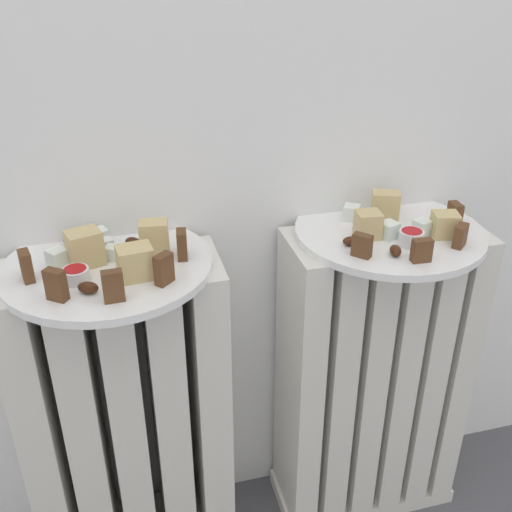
{
  "coord_description": "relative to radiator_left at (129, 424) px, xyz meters",
  "views": [
    {
      "loc": [
        -0.21,
        -0.51,
        1.02
      ],
      "look_at": [
        0.0,
        0.28,
        0.59
      ],
      "focal_mm": 41.88,
      "sensor_mm": 36.0,
      "label": 1
    }
  ],
  "objects": [
    {
      "name": "radiator_left",
      "position": [
        0.0,
        0.0,
        0.0
      ],
      "size": [
        0.35,
        0.15,
        0.6
      ],
      "color": "silver",
      "rests_on": "ground_plane"
    },
    {
      "name": "marble_cake_slice_right_1",
      "position": [
        0.45,
        0.03,
        0.34
      ],
      "size": [
        0.05,
        0.04,
        0.05
      ],
      "primitive_type": "cube",
      "rotation": [
        0.0,
        0.0,
        -0.38
      ],
      "color": "tan",
      "rests_on": "plate_right"
    },
    {
      "name": "medjool_date_left_2",
      "position": [
        -0.03,
        -0.08,
        0.32
      ],
      "size": [
        0.03,
        0.02,
        0.02
      ],
      "primitive_type": "ellipsoid",
      "rotation": [
        0.0,
        0.0,
        2.79
      ],
      "color": "#3D1E0F",
      "rests_on": "plate_left"
    },
    {
      "name": "medjool_date_left_1",
      "position": [
        -0.05,
        0.07,
        0.32
      ],
      "size": [
        0.03,
        0.03,
        0.01
      ],
      "primitive_type": "ellipsoid",
      "rotation": [
        0.0,
        0.0,
        2.02
      ],
      "color": "#3D1E0F",
      "rests_on": "plate_left"
    },
    {
      "name": "medjool_date_right_2",
      "position": [
        0.49,
        0.07,
        0.32
      ],
      "size": [
        0.02,
        0.03,
        0.02
      ],
      "primitive_type": "ellipsoid",
      "rotation": [
        0.0,
        0.0,
        1.92
      ],
      "color": "#3D1E0F",
      "rests_on": "plate_right"
    },
    {
      "name": "dark_cake_slice_left_3",
      "position": [
        0.07,
        -0.08,
        0.34
      ],
      "size": [
        0.03,
        0.03,
        0.04
      ],
      "primitive_type": "cube",
      "rotation": [
        0.0,
        0.0,
        0.74
      ],
      "color": "#56351E",
      "rests_on": "plate_left"
    },
    {
      "name": "dark_cake_slice_right_0",
      "position": [
        0.36,
        -0.08,
        0.33
      ],
      "size": [
        0.03,
        0.03,
        0.03
      ],
      "primitive_type": "cube",
      "rotation": [
        0.0,
        0.0,
        -0.83
      ],
      "color": "#56351E",
      "rests_on": "plate_right"
    },
    {
      "name": "marble_cake_slice_left_0",
      "position": [
        -0.03,
        0.0,
        0.34
      ],
      "size": [
        0.06,
        0.05,
        0.05
      ],
      "primitive_type": "cube",
      "rotation": [
        0.0,
        0.0,
        0.31
      ],
      "color": "tan",
      "rests_on": "plate_left"
    },
    {
      "name": "dark_cake_slice_left_0",
      "position": [
        -0.11,
        -0.03,
        0.34
      ],
      "size": [
        0.02,
        0.03,
        0.04
      ],
      "primitive_type": "cube",
      "rotation": [
        0.0,
        0.0,
        -1.34
      ],
      "color": "#56351E",
      "rests_on": "plate_left"
    },
    {
      "name": "marble_cake_slice_right_0",
      "position": [
        0.52,
        -0.05,
        0.33
      ],
      "size": [
        0.05,
        0.04,
        0.04
      ],
      "primitive_type": "cube",
      "rotation": [
        0.0,
        0.0,
        -0.26
      ],
      "color": "tan",
      "rests_on": "plate_right"
    },
    {
      "name": "dark_cake_slice_right_1",
      "position": [
        0.44,
        -0.11,
        0.33
      ],
      "size": [
        0.03,
        0.02,
        0.03
      ],
      "primitive_type": "cube",
      "rotation": [
        0.0,
        0.0,
        -0.05
      ],
      "color": "#56351E",
      "rests_on": "plate_right"
    },
    {
      "name": "dark_cake_slice_right_2",
      "position": [
        0.52,
        -0.08,
        0.33
      ],
      "size": [
        0.03,
        0.03,
        0.03
      ],
      "primitive_type": "cube",
      "rotation": [
        0.0,
        0.0,
        0.73
      ],
      "color": "#56351E",
      "rests_on": "plate_right"
    },
    {
      "name": "plate_left",
      "position": [
        0.0,
        0.0,
        0.31
      ],
      "size": [
        0.31,
        0.31,
        0.01
      ],
      "primitive_type": "cylinder",
      "color": "white",
      "rests_on": "radiator_left"
    },
    {
      "name": "turkish_delight_left_3",
      "position": [
        0.0,
        0.04,
        0.32
      ],
      "size": [
        0.02,
        0.02,
        0.02
      ],
      "primitive_type": "cube",
      "rotation": [
        0.0,
        0.0,
        0.28
      ],
      "color": "white",
      "rests_on": "plate_left"
    },
    {
      "name": "marble_cake_slice_right_2",
      "position": [
        0.4,
        -0.02,
        0.34
      ],
      "size": [
        0.04,
        0.04,
        0.04
      ],
      "primitive_type": "cube",
      "rotation": [
        0.0,
        0.0,
        -0.12
      ],
      "color": "tan",
      "rests_on": "plate_right"
    },
    {
      "name": "jam_bowl_left",
      "position": [
        -0.04,
        -0.05,
        0.33
      ],
      "size": [
        0.04,
        0.04,
        0.02
      ],
      "color": "white",
      "rests_on": "plate_left"
    },
    {
      "name": "jam_bowl_right",
      "position": [
        0.45,
        -0.06,
        0.33
      ],
      "size": [
        0.04,
        0.04,
        0.02
      ],
      "color": "white",
      "rests_on": "plate_right"
    },
    {
      "name": "medjool_date_right_1",
      "position": [
        0.36,
        -0.04,
        0.32
      ],
      "size": [
        0.03,
        0.02,
        0.01
      ],
      "primitive_type": "ellipsoid",
      "rotation": [
        0.0,
        0.0,
        2.97
      ],
      "color": "#3D1E0F",
      "rests_on": "plate_right"
    },
    {
      "name": "turkish_delight_left_2",
      "position": [
        -0.01,
        0.06,
        0.33
      ],
      "size": [
        0.03,
        0.03,
        0.02
      ],
      "primitive_type": "cube",
      "rotation": [
        0.0,
        0.0,
        0.31
      ],
      "color": "white",
      "rests_on": "plate_left"
    },
    {
      "name": "turkish_delight_right_0",
      "position": [
        0.43,
        -0.03,
        0.33
      ],
      "size": [
        0.03,
        0.03,
        0.03
      ],
      "primitive_type": "cube",
      "rotation": [
        0.0,
        0.0,
        0.33
      ],
      "color": "white",
      "rests_on": "plate_right"
    },
    {
      "name": "turkish_delight_left_1",
      "position": [
        -0.07,
        0.01,
        0.33
      ],
      "size": [
        0.04,
        0.04,
        0.03
      ],
      "primitive_type": "cube",
      "rotation": [
        0.0,
        0.0,
        0.64
      ],
      "color": "white",
      "rests_on": "plate_left"
    },
    {
      "name": "fork",
      "position": [
        0.46,
        -0.02,
        0.32
      ],
      "size": [
        0.02,
        0.1,
        0.0
      ],
      "color": "#B7B7BC",
      "rests_on": "plate_right"
    },
    {
      "name": "medjool_date_left_0",
      "position": [
        0.04,
        0.04,
        0.32
      ],
      "size": [
        0.03,
        0.03,
        0.02
      ],
      "primitive_type": "ellipsoid",
      "rotation": [
        0.0,
        0.0,
        2.44
      ],
      "color": "#3D1E0F",
      "rests_on": "plate_left"
    },
    {
      "name": "dark_cake_slice_left_4",
      "position": [
        0.11,
        -0.01,
        0.34
      ],
      "size": [
        0.02,
        0.03,
        0.04
      ],
      "primitive_type": "cube",
      "rotation": [
        0.0,
        0.0,
        1.44
      ],
      "color": "#56351E",
      "rests_on": "plate_left"
    },
    {
      "name": "marble_cake_slice_left_2",
      "position": [
        0.07,
        0.01,
        0.34
      ],
      "size": [
        0.05,
        0.04,
        0.05
      ],
      "primitive_type": "cube",
      "rotation": [
        0.0,
        0.0,
        -0.13
      ],
      "color": "tan",
      "rests_on": "plate_left"
    },
    {
      "name": "marble_cake_slice_left_1",
      "position": [
        0.04,
        -0.05,
        0.34
      ],
      "size": [
        0.05,
        0.04,
        0.05
      ],
      "primitive_type": "cube",
      "rotation": [
        0.0,
        0.0,
        0.12
      ],
      "color": "tan",
      "rests_on": "plate_left"
    },
    {
      "name": "dark_cake_slice_right_3",
      "position": [
        0.56,
        -0.01,
        0.33
      ],
      "size": [
        0.02,
        0.03,
        0.03
      ],
      "primitive_type": "cube",
      "rotation": [
        0.0,
        0.0,
        1.51
      ],
      "color": "#56351E",
      "rests_on": "plate_right"
    },
    {
      "name": "turkish_delight_right_2",
      "position": [
        0.49,
        -0.03,
        0.33
      ],
      "size": [
        0.03,
        0.03,
        0.02
      ],
      "primitive_type": "cube",
      "rotation": [
        0.0,
        0.0,
        0.34
      ],
      "color": "white",
      "rests_on": "plate_right"
    },
    {
      "name": "medjool_date_right_0",
      "position": [
        0.41,
        -0.09,
        0.32
      ],
      "size": [
        0.02,
        0.03,
        0.02
      ],
      "primitive_type": "ellipsoid",
      "rotation": [
        0.0,
        0.0,
        1.32
      ],
      "color": "#3D1E0F",
      "rests_on": "plate_right"
    },
    {
      "name": "plate_right",
      "position": [
        0.45,
        0.0,
        0.31
      ],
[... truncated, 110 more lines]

